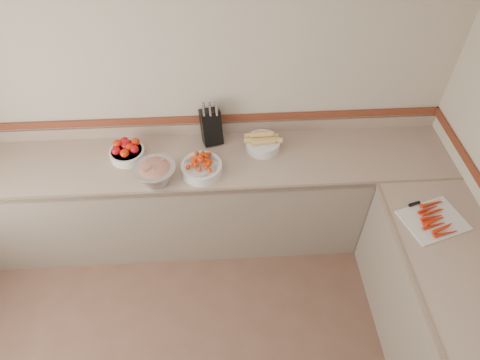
{
  "coord_description": "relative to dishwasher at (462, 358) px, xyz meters",
  "views": [
    {
      "loc": [
        0.23,
        -0.71,
        3.17
      ],
      "look_at": [
        0.35,
        1.35,
        1.0
      ],
      "focal_mm": 32.0,
      "sensor_mm": 36.0,
      "label": 1
    }
  ],
  "objects": [
    {
      "name": "tomato_bowl",
      "position": [
        -2.19,
        1.5,
        0.53
      ],
      "size": [
        0.27,
        0.27,
        0.13
      ],
      "color": "silver",
      "rests_on": "counter_back"
    },
    {
      "name": "cutting_board",
      "position": [
        -0.06,
        0.74,
        0.49
      ],
      "size": [
        0.47,
        0.41,
        0.06
      ],
      "color": "silver",
      "rests_on": "counter_right"
    },
    {
      "name": "counter_back",
      "position": [
        -1.69,
        1.43,
        0.02
      ],
      "size": [
        4.0,
        0.65,
        1.08
      ],
      "color": "gray",
      "rests_on": "ground_plane"
    },
    {
      "name": "knife_block",
      "position": [
        -1.54,
        1.65,
        0.62
      ],
      "size": [
        0.19,
        0.21,
        0.36
      ],
      "color": "black",
      "rests_on": "counter_back"
    },
    {
      "name": "corn_bowl",
      "position": [
        -1.14,
        1.53,
        0.53
      ],
      "size": [
        0.3,
        0.27,
        0.16
      ],
      "color": "silver",
      "rests_on": "counter_back"
    },
    {
      "name": "rhubarb_bowl",
      "position": [
        -1.95,
        1.22,
        0.56
      ],
      "size": [
        0.3,
        0.3,
        0.17
      ],
      "color": "#B2B2BA",
      "rests_on": "counter_back"
    },
    {
      "name": "cherry_tomato_bowl",
      "position": [
        -1.62,
        1.29,
        0.53
      ],
      "size": [
        0.31,
        0.31,
        0.16
      ],
      "color": "silver",
      "rests_on": "counter_back"
    },
    {
      "name": "dishwasher",
      "position": [
        0.0,
        0.0,
        0.0
      ],
      "size": [
        0.63,
        0.6,
        0.84
      ],
      "color": "silver",
      "rests_on": "ground_plane"
    },
    {
      "name": "back_wall",
      "position": [
        -1.69,
        1.75,
        0.87
      ],
      "size": [
        4.0,
        0.0,
        4.0
      ],
      "primitive_type": "plane",
      "rotation": [
        1.57,
        0.0,
        0.0
      ],
      "color": "#B8AB97",
      "rests_on": "ground_plane"
    }
  ]
}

